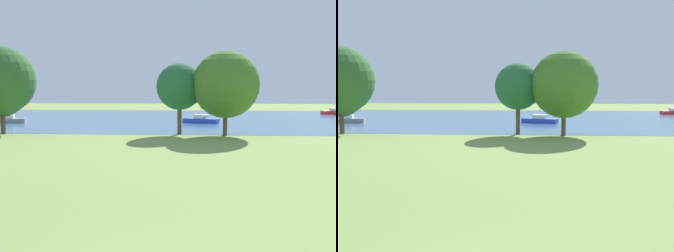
# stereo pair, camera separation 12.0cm
# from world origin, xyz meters

# --- Properties ---
(ground_plane) EXTENTS (160.00, 160.00, 0.00)m
(ground_plane) POSITION_xyz_m (0.00, 22.00, 0.00)
(ground_plane) COLOR #7F994C
(water_surface) EXTENTS (140.00, 40.00, 0.02)m
(water_surface) POSITION_xyz_m (0.00, 50.00, 0.01)
(water_surface) COLOR teal
(water_surface) RESTS_ON ground
(sailboat_red) EXTENTS (4.97, 2.21, 7.51)m
(sailboat_red) POSITION_xyz_m (26.02, 60.69, 0.47)
(sailboat_red) COLOR red
(sailboat_red) RESTS_ON water_surface
(sailboat_gray) EXTENTS (5.02, 2.58, 7.14)m
(sailboat_gray) POSITION_xyz_m (-24.65, 41.35, 0.46)
(sailboat_gray) COLOR gray
(sailboat_gray) RESTS_ON water_surface
(sailboat_blue) EXTENTS (5.03, 2.89, 5.61)m
(sailboat_blue) POSITION_xyz_m (1.55, 42.97, 0.45)
(sailboat_blue) COLOR blue
(sailboat_blue) RESTS_ON water_surface
(tree_east_near) EXTENTS (4.81, 4.81, 6.51)m
(tree_east_near) POSITION_xyz_m (-19.77, 30.70, 4.09)
(tree_east_near) COLOR brown
(tree_east_near) RESTS_ON ground
(tree_west_near) EXTENTS (6.92, 6.92, 8.98)m
(tree_west_near) POSITION_xyz_m (-19.25, 29.77, 5.51)
(tree_west_near) COLOR brown
(tree_west_near) RESTS_ON ground
(tree_mid_shore) EXTENTS (4.79, 4.79, 7.29)m
(tree_mid_shore) POSITION_xyz_m (-1.02, 30.85, 4.88)
(tree_mid_shore) COLOR brown
(tree_mid_shore) RESTS_ON ground
(tree_west_far) EXTENTS (6.67, 6.67, 8.42)m
(tree_west_far) POSITION_xyz_m (3.59, 29.93, 5.08)
(tree_west_far) COLOR brown
(tree_west_far) RESTS_ON ground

